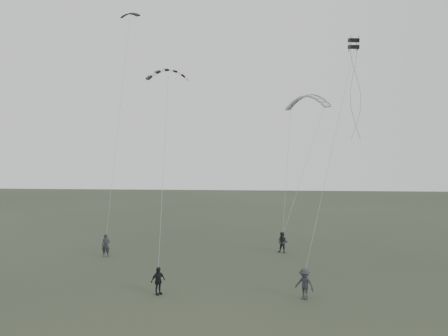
# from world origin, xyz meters

# --- Properties ---
(ground) EXTENTS (140.00, 140.00, 0.00)m
(ground) POSITION_xyz_m (0.00, 0.00, 0.00)
(ground) COLOR #2D3726
(ground) RESTS_ON ground
(flyer_left) EXTENTS (0.72, 0.54, 1.81)m
(flyer_left) POSITION_xyz_m (-8.46, 6.42, 0.91)
(flyer_left) COLOR #222228
(flyer_left) RESTS_ON ground
(flyer_right) EXTENTS (1.02, 0.91, 1.74)m
(flyer_right) POSITION_xyz_m (5.88, 8.85, 0.87)
(flyer_right) COLOR black
(flyer_right) RESTS_ON ground
(flyer_center) EXTENTS (0.95, 0.97, 1.64)m
(flyer_center) POSITION_xyz_m (-2.07, -2.58, 0.82)
(flyer_center) COLOR black
(flyer_center) RESTS_ON ground
(flyer_far) EXTENTS (1.33, 1.20, 1.78)m
(flyer_far) POSITION_xyz_m (6.49, -2.75, 0.89)
(flyer_far) COLOR #29292E
(flyer_far) RESTS_ON ground
(kite_dark_small) EXTENTS (1.83, 1.08, 0.70)m
(kite_dark_small) POSITION_xyz_m (-7.41, 10.06, 20.58)
(kite_dark_small) COLOR black
(kite_dark_small) RESTS_ON flyer_left
(kite_pale_large) EXTENTS (4.30, 3.59, 1.91)m
(kite_pale_large) POSITION_xyz_m (8.34, 13.46, 13.67)
(kite_pale_large) COLOR #AAACAE
(kite_pale_large) RESTS_ON flyer_right
(kite_striped) EXTENTS (3.40, 2.09, 1.41)m
(kite_striped) POSITION_xyz_m (-2.89, 4.57, 14.59)
(kite_striped) COLOR black
(kite_striped) RESTS_ON flyer_center
(kite_box) EXTENTS (0.71, 0.81, 0.80)m
(kite_box) POSITION_xyz_m (10.12, 2.02, 15.65)
(kite_box) COLOR black
(kite_box) RESTS_ON flyer_far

